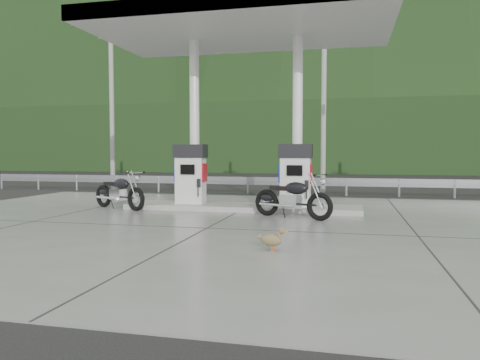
% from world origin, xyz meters
% --- Properties ---
extents(ground, '(160.00, 160.00, 0.00)m').
position_xyz_m(ground, '(0.00, 0.00, 0.00)').
color(ground, black).
rests_on(ground, ground).
extents(forecourt_apron, '(18.00, 14.00, 0.02)m').
position_xyz_m(forecourt_apron, '(0.00, 0.00, 0.01)').
color(forecourt_apron, slate).
rests_on(forecourt_apron, ground).
extents(pump_island, '(7.00, 1.40, 0.15)m').
position_xyz_m(pump_island, '(0.00, 2.50, 0.10)').
color(pump_island, gray).
rests_on(pump_island, forecourt_apron).
extents(gas_pump_left, '(0.95, 0.55, 1.80)m').
position_xyz_m(gas_pump_left, '(-1.60, 2.50, 1.07)').
color(gas_pump_left, silver).
rests_on(gas_pump_left, pump_island).
extents(gas_pump_right, '(0.95, 0.55, 1.80)m').
position_xyz_m(gas_pump_right, '(1.60, 2.50, 1.07)').
color(gas_pump_right, silver).
rests_on(gas_pump_right, pump_island).
extents(canopy_column_left, '(0.30, 0.30, 5.00)m').
position_xyz_m(canopy_column_left, '(-1.60, 2.90, 2.67)').
color(canopy_column_left, white).
rests_on(canopy_column_left, pump_island).
extents(canopy_column_right, '(0.30, 0.30, 5.00)m').
position_xyz_m(canopy_column_right, '(1.60, 2.90, 2.67)').
color(canopy_column_right, white).
rests_on(canopy_column_right, pump_island).
extents(canopy_roof, '(8.50, 5.00, 0.40)m').
position_xyz_m(canopy_roof, '(0.00, 2.50, 5.37)').
color(canopy_roof, silver).
rests_on(canopy_roof, canopy_column_left).
extents(guardrail, '(26.00, 0.16, 1.42)m').
position_xyz_m(guardrail, '(0.00, 8.00, 0.71)').
color(guardrail, gray).
rests_on(guardrail, ground).
extents(road, '(60.00, 7.00, 0.01)m').
position_xyz_m(road, '(0.00, 11.50, 0.00)').
color(road, black).
rests_on(road, ground).
extents(utility_pole_a, '(0.22, 0.22, 8.00)m').
position_xyz_m(utility_pole_a, '(-8.00, 9.50, 4.00)').
color(utility_pole_a, gray).
rests_on(utility_pole_a, ground).
extents(utility_pole_b, '(0.22, 0.22, 8.00)m').
position_xyz_m(utility_pole_b, '(2.00, 9.50, 4.00)').
color(utility_pole_b, gray).
rests_on(utility_pole_b, ground).
extents(tree_band, '(80.00, 6.00, 6.00)m').
position_xyz_m(tree_band, '(0.00, 30.00, 3.00)').
color(tree_band, black).
rests_on(tree_band, ground).
extents(forested_hills, '(100.00, 40.00, 140.00)m').
position_xyz_m(forested_hills, '(0.00, 60.00, 0.00)').
color(forested_hills, black).
rests_on(forested_hills, ground).
extents(motorcycle_left, '(2.19, 1.48, 1.00)m').
position_xyz_m(motorcycle_left, '(-3.68, 1.91, 0.52)').
color(motorcycle_left, black).
rests_on(motorcycle_left, forecourt_apron).
extents(motorcycle_right, '(2.25, 1.48, 1.02)m').
position_xyz_m(motorcycle_right, '(1.68, 1.11, 0.53)').
color(motorcycle_right, black).
rests_on(motorcycle_right, forecourt_apron).
extents(duck, '(0.50, 0.23, 0.35)m').
position_xyz_m(duck, '(1.80, -3.02, 0.19)').
color(duck, brown).
rests_on(duck, forecourt_apron).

